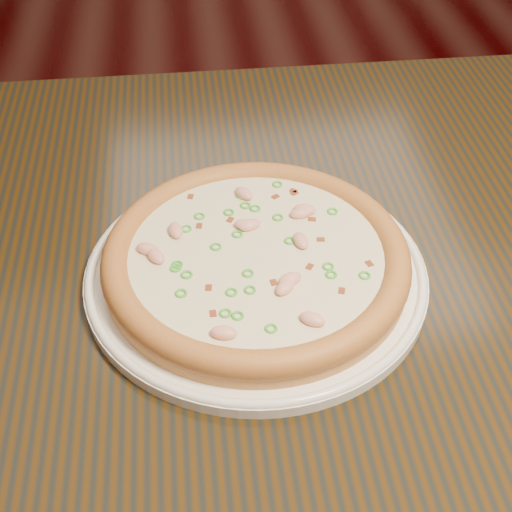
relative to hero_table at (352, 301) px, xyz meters
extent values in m
plane|color=black|center=(0.32, 0.17, -0.65)|extent=(9.00, 9.00, 0.00)
cube|color=black|center=(0.00, 0.00, 0.08)|extent=(1.20, 0.80, 0.04)
cylinder|color=white|center=(-0.12, -0.05, 0.10)|extent=(0.34, 0.34, 0.01)
torus|color=white|center=(-0.12, -0.05, 0.11)|extent=(0.34, 0.34, 0.01)
cylinder|color=#BD8143|center=(-0.12, -0.05, 0.12)|extent=(0.30, 0.30, 0.02)
torus|color=#C1733F|center=(-0.12, -0.05, 0.13)|extent=(0.31, 0.31, 0.03)
cylinder|color=beige|center=(-0.12, -0.05, 0.13)|extent=(0.25, 0.25, 0.00)
ellipsoid|color=#F2B29E|center=(-0.22, -0.05, 0.14)|extent=(0.02, 0.03, 0.01)
ellipsoid|color=#F2B29E|center=(-0.07, -0.04, 0.14)|extent=(0.02, 0.03, 0.01)
ellipsoid|color=#F2B29E|center=(-0.08, -0.15, 0.14)|extent=(0.03, 0.02, 0.01)
ellipsoid|color=#F2B29E|center=(-0.23, -0.04, 0.14)|extent=(0.03, 0.02, 0.01)
ellipsoid|color=#F2B29E|center=(-0.12, 0.04, 0.14)|extent=(0.03, 0.03, 0.01)
ellipsoid|color=#F2B29E|center=(-0.06, 0.01, 0.14)|extent=(0.03, 0.02, 0.01)
ellipsoid|color=#F2B29E|center=(-0.13, -0.01, 0.14)|extent=(0.03, 0.02, 0.01)
ellipsoid|color=#F2B29E|center=(-0.12, -0.01, 0.14)|extent=(0.03, 0.02, 0.01)
ellipsoid|color=#F2B29E|center=(-0.16, -0.16, 0.14)|extent=(0.03, 0.02, 0.01)
ellipsoid|color=#F2B29E|center=(-0.09, -0.10, 0.14)|extent=(0.03, 0.02, 0.01)
ellipsoid|color=#F2B29E|center=(-0.20, -0.01, 0.14)|extent=(0.02, 0.03, 0.01)
ellipsoid|color=#F2B29E|center=(-0.07, 0.00, 0.14)|extent=(0.03, 0.02, 0.01)
ellipsoid|color=#F2B29E|center=(-0.10, -0.11, 0.14)|extent=(0.03, 0.03, 0.01)
cube|color=maroon|center=(-0.11, -0.09, 0.13)|extent=(0.01, 0.01, 0.00)
cube|color=maroon|center=(-0.05, -0.11, 0.13)|extent=(0.01, 0.01, 0.00)
cube|color=maroon|center=(-0.06, -0.01, 0.13)|extent=(0.01, 0.01, 0.00)
cube|color=maroon|center=(-0.17, 0.00, 0.13)|extent=(0.01, 0.01, 0.00)
cube|color=maroon|center=(-0.18, 0.05, 0.13)|extent=(0.01, 0.01, 0.00)
cube|color=maroon|center=(-0.22, -0.05, 0.13)|extent=(0.01, 0.01, 0.00)
cube|color=maroon|center=(-0.07, 0.05, 0.13)|extent=(0.01, 0.01, 0.00)
cube|color=maroon|center=(-0.17, -0.13, 0.13)|extent=(0.01, 0.01, 0.00)
cube|color=maroon|center=(-0.05, -0.04, 0.13)|extent=(0.01, 0.01, 0.00)
cube|color=maroon|center=(-0.01, -0.08, 0.13)|extent=(0.01, 0.01, 0.00)
cube|color=maroon|center=(-0.17, -0.09, 0.13)|extent=(0.01, 0.01, 0.00)
cube|color=maroon|center=(-0.07, 0.04, 0.13)|extent=(0.01, 0.01, 0.00)
cube|color=maroon|center=(-0.07, -0.08, 0.13)|extent=(0.01, 0.01, 0.00)
cube|color=maroon|center=(-0.09, 0.04, 0.13)|extent=(0.01, 0.01, 0.00)
cube|color=maroon|center=(-0.14, 0.00, 0.13)|extent=(0.01, 0.01, 0.00)
torus|color=green|center=(-0.13, 0.04, 0.13)|extent=(0.02, 0.02, 0.00)
torus|color=green|center=(-0.20, -0.06, 0.13)|extent=(0.01, 0.01, 0.00)
torus|color=green|center=(-0.02, -0.10, 0.13)|extent=(0.01, 0.01, 0.00)
torus|color=green|center=(-0.11, 0.02, 0.13)|extent=(0.02, 0.02, 0.00)
torus|color=green|center=(-0.12, 0.02, 0.13)|extent=(0.02, 0.02, 0.00)
torus|color=green|center=(-0.20, -0.10, 0.13)|extent=(0.02, 0.02, 0.00)
torus|color=green|center=(-0.05, -0.09, 0.13)|extent=(0.02, 0.02, 0.00)
torus|color=green|center=(-0.14, 0.02, 0.13)|extent=(0.01, 0.01, 0.00)
torus|color=green|center=(-0.17, 0.01, 0.13)|extent=(0.02, 0.02, 0.00)
torus|color=green|center=(-0.08, -0.04, 0.13)|extent=(0.02, 0.02, 0.00)
torus|color=green|center=(-0.13, -0.10, 0.13)|extent=(0.02, 0.02, 0.00)
torus|color=green|center=(-0.13, -0.08, 0.13)|extent=(0.01, 0.01, 0.00)
torus|color=green|center=(-0.15, -0.13, 0.13)|extent=(0.02, 0.02, 0.00)
torus|color=green|center=(-0.14, -0.02, 0.13)|extent=(0.02, 0.02, 0.00)
torus|color=green|center=(-0.03, 0.00, 0.13)|extent=(0.02, 0.02, 0.00)
torus|color=green|center=(-0.09, 0.00, 0.13)|extent=(0.02, 0.02, 0.00)
torus|color=green|center=(-0.20, -0.06, 0.13)|extent=(0.01, 0.01, 0.00)
torus|color=green|center=(-0.12, -0.15, 0.13)|extent=(0.02, 0.02, 0.00)
torus|color=green|center=(-0.16, -0.13, 0.13)|extent=(0.02, 0.02, 0.00)
torus|color=green|center=(-0.19, -0.08, 0.13)|extent=(0.01, 0.01, 0.00)
torus|color=green|center=(-0.15, -0.10, 0.13)|extent=(0.01, 0.01, 0.00)
torus|color=green|center=(-0.19, -0.01, 0.13)|extent=(0.02, 0.02, 0.00)
torus|color=green|center=(-0.16, -0.04, 0.13)|extent=(0.01, 0.01, 0.00)
torus|color=green|center=(-0.08, -0.04, 0.13)|extent=(0.01, 0.01, 0.00)
torus|color=green|center=(-0.05, -0.08, 0.13)|extent=(0.02, 0.02, 0.00)
torus|color=green|center=(-0.08, 0.06, 0.13)|extent=(0.01, 0.01, 0.00)
camera|label=1|loc=(-0.18, -0.57, 0.60)|focal=50.00mm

